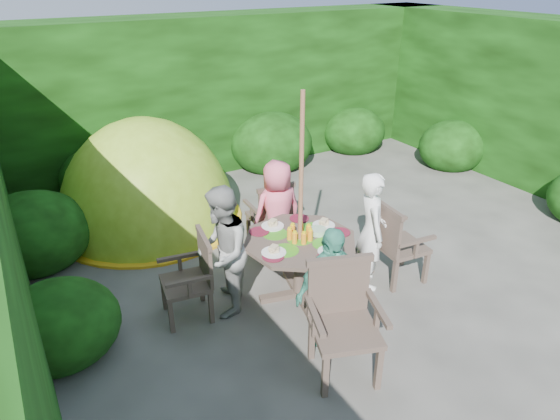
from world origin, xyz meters
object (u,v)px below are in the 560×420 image
garden_chair_back (271,214)px  garden_chair_front (343,318)px  child_back (277,212)px  garden_chair_left (192,276)px  child_front (329,290)px  patio_table (300,248)px  parasol_pole (301,203)px  child_right (371,231)px  child_left (222,252)px  garden_chair_right (396,242)px  dome_tent (151,221)px

garden_chair_back → garden_chair_front: size_ratio=0.86×
garden_chair_front → child_back: child_back is taller
garden_chair_left → child_front: (0.89, -1.04, 0.16)m
garden_chair_back → patio_table: bearing=79.1°
child_back → parasol_pole: bearing=78.4°
child_right → child_left: (-1.56, 0.37, 0.02)m
garden_chair_front → child_back: bearing=96.4°
parasol_pole → child_back: 0.93m
child_right → child_left: size_ratio=0.97×
child_front → child_right: bearing=27.5°
child_right → child_back: 1.13m
child_left → child_front: 1.13m
garden_chair_front → child_left: size_ratio=0.73×
parasol_pole → garden_chair_front: 1.24m
garden_chair_front → child_left: (-0.53, 1.25, 0.15)m
child_right → child_back: size_ratio=1.06×
garden_chair_right → garden_chair_left: (-2.14, 0.53, -0.03)m
parasol_pole → child_back: (0.19, 0.78, -0.48)m
child_back → child_right: bearing=123.4°
patio_table → garden_chair_right: bearing=-14.1°
garden_chair_back → dome_tent: dome_tent is taller
dome_tent → child_front: bearing=-73.0°
child_back → garden_chair_back: bearing=-104.1°
patio_table → garden_chair_back: (0.27, 1.07, -0.13)m
garden_chair_left → child_right: size_ratio=0.64×
garden_chair_front → child_back: 1.90m
garden_chair_back → child_back: (-0.08, -0.30, 0.17)m
patio_table → child_right: size_ratio=1.09×
patio_table → child_front: size_ratio=1.18×
garden_chair_left → dome_tent: 2.30m
garden_chair_back → garden_chair_right: bearing=123.8°
patio_table → garden_chair_left: size_ratio=1.70×
patio_table → child_right: (0.77, -0.19, 0.07)m
garden_chair_right → garden_chair_back: bearing=36.7°
child_left → garden_chair_back: bearing=158.4°
patio_table → garden_chair_front: bearing=-103.2°
garden_chair_back → child_front: bearing=79.2°
garden_chair_right → child_right: (-0.29, 0.08, 0.18)m
patio_table → garden_chair_right: (1.06, -0.27, -0.10)m
child_back → dome_tent: (-1.03, 1.73, -0.62)m
garden_chair_left → garden_chair_front: 1.57m
child_left → parasol_pole: bearing=104.8°
parasol_pole → dome_tent: size_ratio=0.76×
parasol_pole → child_left: parasol_pole is taller
garden_chair_left → child_front: 1.38m
parasol_pole → garden_chair_front: (-0.25, -1.07, -0.58)m
garden_chair_right → dome_tent: 3.40m
garden_chair_front → child_left: 1.37m
garden_chair_right → dome_tent: size_ratio=0.31×
parasol_pole → garden_chair_back: bearing=75.8°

